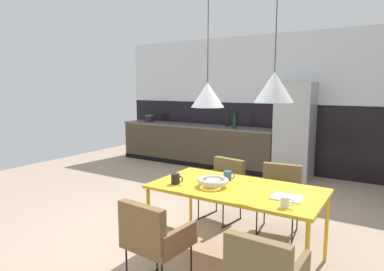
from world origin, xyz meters
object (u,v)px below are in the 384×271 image
at_px(armchair_corner_seat, 264,269).
at_px(pendant_lamp_over_table_far, 274,87).
at_px(dining_table, 236,191).
at_px(mug_tall_blue, 285,202).
at_px(refrigerator_column, 294,131).
at_px(mug_dark_espresso, 228,176).
at_px(cooking_pot, 149,118).
at_px(mug_glass_clear, 176,179).
at_px(armchair_far_side, 223,180).
at_px(bottle_wine_green, 235,122).
at_px(open_book, 287,198).
at_px(armchair_near_window, 280,191).
at_px(fruit_bowl, 213,181).
at_px(armchair_by_stool, 152,234).
at_px(pendant_lamp_over_table_near, 208,95).
at_px(bottle_oil_tall, 227,121).

height_order(armchair_corner_seat, pendant_lamp_over_table_far, pendant_lamp_over_table_far).
bearing_deg(pendant_lamp_over_table_far, dining_table, -171.64).
relative_size(armchair_corner_seat, pendant_lamp_over_table_far, 0.66).
distance_m(dining_table, mug_tall_blue, 0.66).
bearing_deg(mug_tall_blue, refrigerator_column, 104.20).
height_order(mug_tall_blue, mug_dark_espresso, mug_dark_espresso).
relative_size(mug_tall_blue, cooking_pot, 0.55).
relative_size(dining_table, mug_glass_clear, 12.09).
distance_m(dining_table, armchair_corner_seat, 1.08).
bearing_deg(armchair_far_side, refrigerator_column, -85.07).
distance_m(mug_dark_espresso, bottle_wine_green, 3.29).
distance_m(refrigerator_column, armchair_corner_seat, 4.37).
xyz_separation_m(armchair_corner_seat, mug_dark_espresso, (-0.79, 1.05, 0.31)).
relative_size(refrigerator_column, dining_table, 1.09).
bearing_deg(mug_dark_espresso, open_book, -19.64).
bearing_deg(mug_dark_espresso, mug_glass_clear, -133.16).
bearing_deg(mug_tall_blue, mug_dark_espresso, 147.07).
bearing_deg(mug_tall_blue, dining_table, 152.04).
xyz_separation_m(armchair_near_window, fruit_bowl, (-0.37, -0.98, 0.30)).
height_order(dining_table, armchair_near_window, armchair_near_window).
relative_size(mug_tall_blue, pendant_lamp_over_table_far, 0.10).
xyz_separation_m(mug_tall_blue, pendant_lamp_over_table_far, (-0.24, 0.35, 0.93)).
bearing_deg(bottle_wine_green, armchair_by_stool, -74.09).
bearing_deg(mug_tall_blue, pendant_lamp_over_table_near, 161.34).
bearing_deg(pendant_lamp_over_table_near, open_book, -4.44).
bearing_deg(cooking_pot, fruit_bowl, -43.60).
xyz_separation_m(dining_table, mug_glass_clear, (-0.57, -0.22, 0.10)).
relative_size(bottle_wine_green, pendant_lamp_over_table_near, 0.25).
height_order(cooking_pot, bottle_wine_green, bottle_wine_green).
relative_size(armchair_near_window, pendant_lamp_over_table_near, 0.66).
bearing_deg(bottle_oil_tall, mug_glass_clear, -71.62).
xyz_separation_m(dining_table, bottle_wine_green, (-1.51, 3.19, 0.31)).
height_order(armchair_near_window, cooking_pot, cooking_pot).
relative_size(bottle_oil_tall, pendant_lamp_over_table_near, 0.25).
xyz_separation_m(fruit_bowl, bottle_wine_green, (-1.30, 3.30, 0.22)).
xyz_separation_m(refrigerator_column, armchair_by_stool, (0.01, -4.27, -0.39)).
height_order(refrigerator_column, fruit_bowl, refrigerator_column).
height_order(mug_dark_espresso, mug_glass_clear, mug_glass_clear).
bearing_deg(pendant_lamp_over_table_far, open_book, -30.87).
bearing_deg(open_book, armchair_far_side, 139.57).
xyz_separation_m(armchair_near_window, pendant_lamp_over_table_far, (0.16, -0.83, 1.22)).
height_order(bottle_wine_green, pendant_lamp_over_table_far, pendant_lamp_over_table_far).
relative_size(armchair_by_stool, mug_dark_espresso, 6.20).
xyz_separation_m(dining_table, armchair_near_window, (0.17, 0.88, -0.20)).
relative_size(armchair_near_window, bottle_oil_tall, 2.63).
distance_m(armchair_corner_seat, armchair_by_stool, 0.95).
bearing_deg(armchair_near_window, armchair_far_side, -6.45).
distance_m(armchair_corner_seat, armchair_near_window, 1.80).
xyz_separation_m(refrigerator_column, mug_tall_blue, (0.93, -3.68, -0.12)).
relative_size(mug_dark_espresso, pendant_lamp_over_table_near, 0.11).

